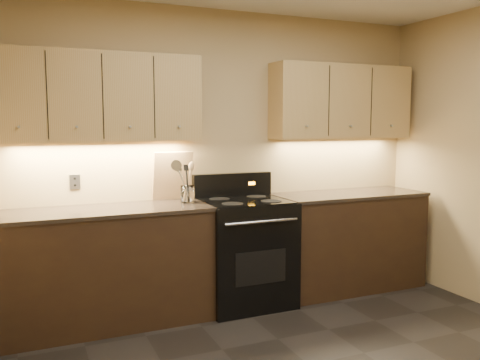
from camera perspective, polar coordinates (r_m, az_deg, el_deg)
name	(u,v)px	position (r m, az deg, el deg)	size (l,w,h in m)	color
wall_back	(223,156)	(4.65, -1.97, 2.74)	(4.00, 0.04, 2.60)	tan
counter_left	(108,266)	(4.22, -14.61, -9.38)	(1.62, 0.62, 0.93)	black
counter_right	(347,240)	(5.07, 11.95, -6.62)	(1.46, 0.62, 0.93)	black
stove	(245,251)	(4.52, 0.52, -7.92)	(0.76, 0.68, 1.14)	black
upper_cab_left	(100,97)	(4.21, -15.46, 8.94)	(1.60, 0.30, 0.70)	tan
upper_cab_right	(341,102)	(5.07, 11.31, 8.59)	(1.44, 0.30, 0.70)	tan
outlet_plate	(75,182)	(4.35, -18.06, -0.20)	(0.09, 0.01, 0.12)	#B2B5BA
utensil_crock	(188,195)	(4.29, -5.90, -1.65)	(0.14, 0.14, 0.15)	white
cutting_board	(173,176)	(4.44, -7.58, 0.46)	(0.34, 0.02, 0.43)	tan
wooden_spoon	(184,181)	(4.25, -6.31, -0.13)	(0.06, 0.06, 0.34)	tan
black_turner	(188,182)	(4.26, -5.81, -0.23)	(0.08, 0.08, 0.32)	black
steel_spatula	(189,181)	(4.29, -5.72, -0.16)	(0.08, 0.08, 0.33)	silver
steel_skimmer	(191,180)	(4.26, -5.55, -0.05)	(0.09, 0.09, 0.35)	silver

